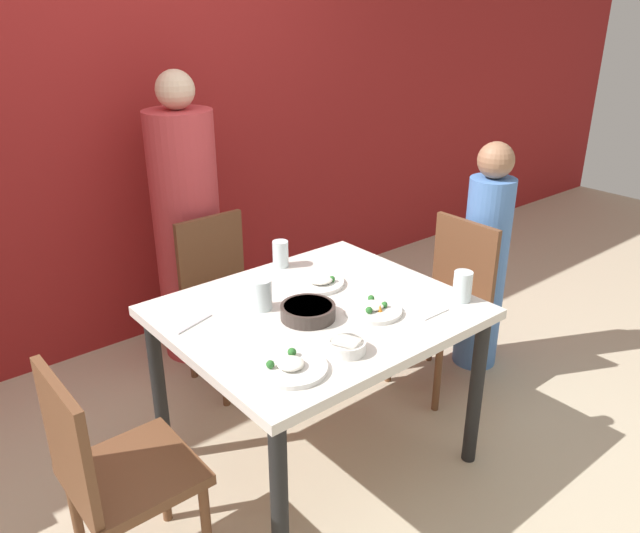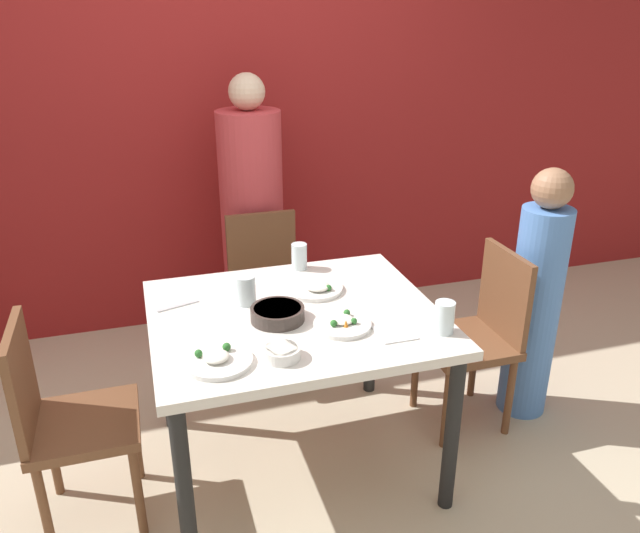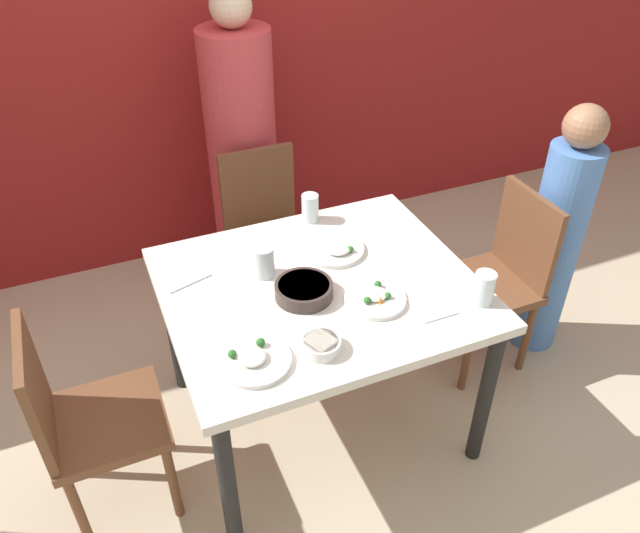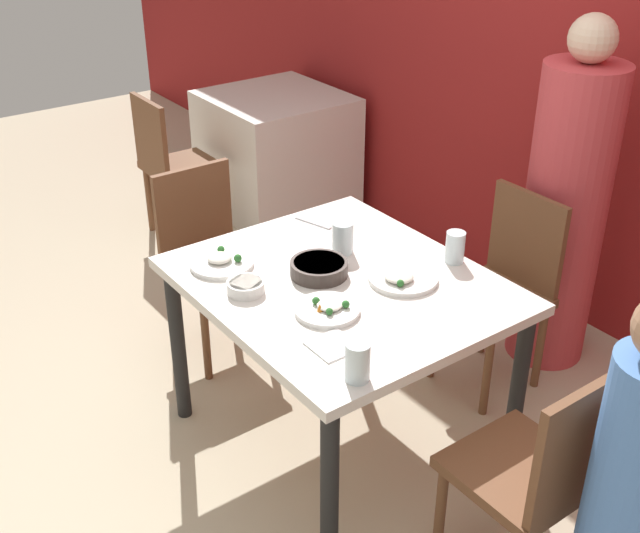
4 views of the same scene
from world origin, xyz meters
TOP-DOWN VIEW (x-y plane):
  - ground_plane at (0.00, 0.00)m, footprint 10.00×10.00m
  - wall_back at (0.00, 1.58)m, footprint 10.00×0.06m
  - dining_table at (0.00, 0.00)m, footprint 1.15×0.99m
  - chair_adult_spot at (0.06, 0.83)m, footprint 0.40×0.40m
  - chair_child_spot at (0.91, 0.07)m, footprint 0.40×0.40m
  - chair_empty_left at (-0.91, -0.06)m, footprint 0.40×0.40m
  - person_adult at (0.06, 1.18)m, footprint 0.36×0.36m
  - person_child at (1.21, 0.07)m, footprint 0.24×0.24m
  - bowl_curry at (-0.08, -0.04)m, footprint 0.21×0.21m
  - plate_rice_adult at (-0.35, -0.30)m, footprint 0.24×0.24m
  - plate_rice_child at (0.14, 0.17)m, footprint 0.26×0.26m
  - plate_noodles at (0.15, -0.17)m, footprint 0.23×0.23m
  - bowl_rice_small at (-0.13, -0.33)m, footprint 0.13×0.13m
  - glass_water_tall at (-0.17, 0.14)m, footprint 0.08×0.08m
  - glass_water_short at (0.50, -0.32)m, footprint 0.08×0.08m
  - glass_water_center at (0.14, 0.43)m, footprint 0.07×0.07m
  - napkin_folded at (0.32, -0.28)m, footprint 0.14×0.14m
  - fork_steel at (-0.45, 0.19)m, footprint 0.18×0.07m

SIDE VIEW (x-z plane):
  - ground_plane at x=0.00m, z-range 0.00..0.00m
  - chair_adult_spot at x=0.06m, z-range 0.04..0.92m
  - chair_child_spot at x=0.91m, z-range 0.04..0.92m
  - chair_empty_left at x=-0.91m, z-range 0.04..0.92m
  - person_child at x=1.21m, z-range -0.03..1.22m
  - dining_table at x=0.00m, z-range 0.29..1.04m
  - person_adult at x=0.06m, z-range -0.07..1.51m
  - napkin_folded at x=0.32m, z-range 0.75..0.76m
  - fork_steel at x=-0.45m, z-range 0.75..0.76m
  - plate_noodles at x=0.15m, z-range 0.74..0.79m
  - plate_rice_adult at x=-0.35m, z-range 0.74..0.79m
  - plate_rice_child at x=0.14m, z-range 0.75..0.79m
  - bowl_rice_small at x=-0.13m, z-range 0.76..0.80m
  - bowl_curry at x=-0.08m, z-range 0.76..0.81m
  - glass_water_center at x=0.14m, z-range 0.75..0.88m
  - glass_water_tall at x=-0.17m, z-range 0.75..0.88m
  - glass_water_short at x=0.50m, z-range 0.75..0.88m
  - wall_back at x=0.00m, z-range 0.00..2.70m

